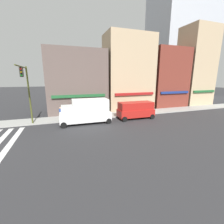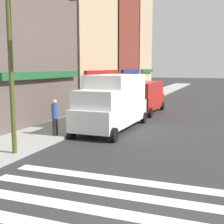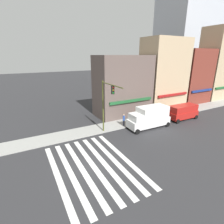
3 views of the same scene
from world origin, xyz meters
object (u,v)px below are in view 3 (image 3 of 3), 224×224
Objects in this scene: traffic_signal at (107,100)px; pedestrian_blue_shirt at (124,120)px; van_red at (183,112)px; box_truck_white at (149,117)px.

pedestrian_blue_shirt is (3.30, 1.19, -3.59)m from traffic_signal.
van_red reaches higher than pedestrian_blue_shirt.
pedestrian_blue_shirt is (-3.05, 1.85, -0.51)m from box_truck_white.
traffic_signal is at bearing 175.39° from box_truck_white.
box_truck_white is 1.24× the size of van_red.
traffic_signal is 13.70m from van_red.
box_truck_white is (6.36, -0.66, -3.07)m from traffic_signal.
box_truck_white is at bearing -179.08° from van_red.
van_red is (6.91, -0.00, -0.30)m from box_truck_white.
traffic_signal is 7.09m from box_truck_white.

